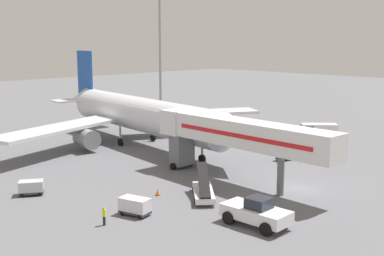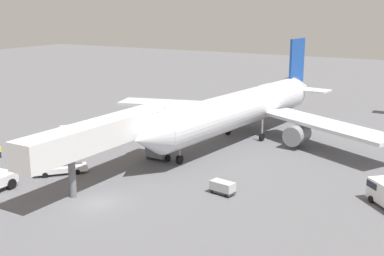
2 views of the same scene
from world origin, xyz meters
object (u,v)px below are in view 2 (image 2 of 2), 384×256
at_px(baggage_cart_outer_left, 20,155).
at_px(ground_crew_worker_foreground, 0,151).
at_px(airplane_at_gate, 243,108).
at_px(safety_cone_alpha, 68,159).
at_px(baggage_cart_near_left, 222,187).
at_px(baggage_cart_mid_left, 66,131).
at_px(belt_loader_truck, 61,167).
at_px(jet_bridge, 113,132).

relative_size(baggage_cart_outer_left, ground_crew_worker_foreground, 1.81).
height_order(airplane_at_gate, baggage_cart_outer_left, airplane_at_gate).
bearing_deg(airplane_at_gate, baggage_cart_outer_left, -129.38).
bearing_deg(safety_cone_alpha, baggage_cart_near_left, -1.01).
distance_m(baggage_cart_mid_left, baggage_cart_near_left, 31.25).
xyz_separation_m(belt_loader_truck, safety_cone_alpha, (-2.55, 3.79, -0.41)).
distance_m(baggage_cart_mid_left, safety_cone_alpha, 12.49).
bearing_deg(ground_crew_worker_foreground, belt_loader_truck, -4.23).
distance_m(airplane_at_gate, ground_crew_worker_foreground, 32.55).
bearing_deg(safety_cone_alpha, airplane_at_gate, 55.51).
relative_size(jet_bridge, belt_loader_truck, 4.12).
bearing_deg(safety_cone_alpha, baggage_cart_mid_left, 134.46).
xyz_separation_m(jet_bridge, baggage_cart_outer_left, (-13.89, -0.82, -4.38)).
relative_size(airplane_at_gate, baggage_cart_outer_left, 15.11).
bearing_deg(baggage_cart_outer_left, belt_loader_truck, -7.23).
bearing_deg(safety_cone_alpha, ground_crew_worker_foreground, -160.36).
height_order(jet_bridge, ground_crew_worker_foreground, jet_bridge).
distance_m(belt_loader_truck, baggage_cart_outer_left, 7.66).
bearing_deg(ground_crew_worker_foreground, baggage_cart_near_left, 5.07).
height_order(airplane_at_gate, baggage_cart_near_left, airplane_at_gate).
relative_size(belt_loader_truck, baggage_cart_outer_left, 1.89).
bearing_deg(ground_crew_worker_foreground, baggage_cart_mid_left, 91.77).
bearing_deg(baggage_cart_near_left, ground_crew_worker_foreground, -174.93).
height_order(airplane_at_gate, belt_loader_truck, airplane_at_gate).
relative_size(baggage_cart_outer_left, safety_cone_alpha, 4.32).
bearing_deg(baggage_cart_outer_left, safety_cone_alpha, 29.26).
distance_m(airplane_at_gate, baggage_cart_mid_left, 25.73).
height_order(baggage_cart_mid_left, ground_crew_worker_foreground, ground_crew_worker_foreground).
distance_m(jet_bridge, ground_crew_worker_foreground, 17.78).
bearing_deg(baggage_cart_mid_left, safety_cone_alpha, -45.54).
height_order(airplane_at_gate, safety_cone_alpha, airplane_at_gate).
bearing_deg(belt_loader_truck, airplane_at_gate, 64.64).
relative_size(jet_bridge, baggage_cart_outer_left, 7.81).
height_order(jet_bridge, baggage_cart_near_left, jet_bridge).
bearing_deg(ground_crew_worker_foreground, baggage_cart_outer_left, 2.72).
relative_size(airplane_at_gate, belt_loader_truck, 7.98).
height_order(belt_loader_truck, baggage_cart_near_left, belt_loader_truck).
bearing_deg(belt_loader_truck, ground_crew_worker_foreground, 175.77).
xyz_separation_m(jet_bridge, baggage_cart_near_left, (12.27, 1.64, -4.49)).
xyz_separation_m(airplane_at_gate, jet_bridge, (-5.17, -22.40, 0.84)).
xyz_separation_m(jet_bridge, belt_loader_truck, (-6.29, -1.78, -4.49)).
distance_m(airplane_at_gate, baggage_cart_outer_left, 30.25).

